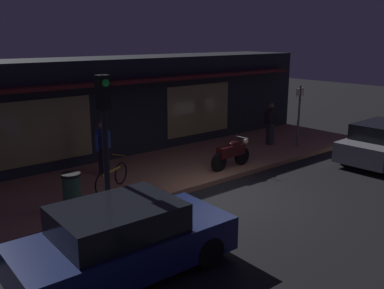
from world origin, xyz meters
name	(u,v)px	position (x,y,z in m)	size (l,w,h in m)	color
ground_plane	(229,198)	(0.00, 0.00, 0.00)	(60.00, 60.00, 0.00)	black
sidewalk_slab	(165,170)	(0.00, 3.00, 0.07)	(18.00, 4.00, 0.15)	#8C6047
storefront_building	(111,106)	(0.00, 6.39, 1.80)	(18.00, 3.30, 3.60)	black
motorcycle	(232,153)	(1.69, 1.61, 0.65)	(1.70, 0.55, 0.97)	black
bicycle_parked	(112,177)	(-2.37, 2.30, 0.51)	(1.48, 0.83, 0.91)	black
person_photographer	(103,147)	(-1.86, 3.68, 1.03)	(0.61, 0.42, 1.67)	#28232D
person_bystander	(271,123)	(5.10, 2.82, 1.03)	(0.39, 0.61, 1.67)	#28232D
sign_post	(299,113)	(5.63, 1.90, 1.51)	(0.44, 0.09, 2.40)	#47474C
trash_bin	(72,191)	(-3.82, 1.72, 0.62)	(0.48, 0.48, 0.93)	#2D4C33
traffic_light_pole	(105,129)	(-3.77, -0.05, 2.48)	(0.24, 0.33, 3.60)	black
parked_car_near	(124,240)	(-4.30, -1.54, 0.70)	(4.15, 1.87, 1.42)	black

